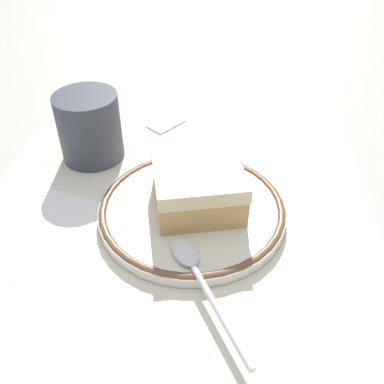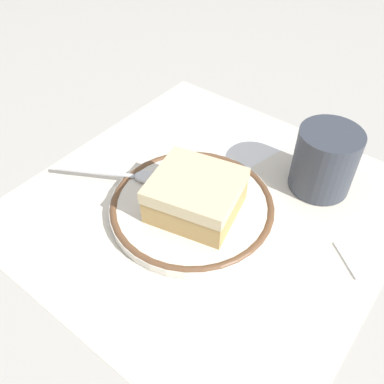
# 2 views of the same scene
# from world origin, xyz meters

# --- Properties ---
(ground_plane) EXTENTS (2.40, 2.40, 0.00)m
(ground_plane) POSITION_xyz_m (0.00, 0.00, 0.00)
(ground_plane) COLOR #B7B2A8
(placemat) EXTENTS (0.43, 0.43, 0.00)m
(placemat) POSITION_xyz_m (0.00, 0.00, 0.00)
(placemat) COLOR beige
(placemat) RESTS_ON ground_plane
(plate) EXTENTS (0.20, 0.20, 0.01)m
(plate) POSITION_xyz_m (-0.02, 0.01, 0.01)
(plate) COLOR silver
(plate) RESTS_ON placemat
(cake_slice) EXTENTS (0.11, 0.12, 0.05)m
(cake_slice) POSITION_xyz_m (-0.02, -0.00, 0.04)
(cake_slice) COLOR tan
(cake_slice) RESTS_ON plate
(spoon) EXTENTS (0.08, 0.14, 0.01)m
(spoon) POSITION_xyz_m (-0.03, 0.10, 0.02)
(spoon) COLOR silver
(spoon) RESTS_ON plate
(cup) EXTENTS (0.08, 0.08, 0.08)m
(cup) POSITION_xyz_m (0.12, -0.09, 0.04)
(cup) COLOR #383D47
(cup) RESTS_ON placemat
(napkin) EXTENTS (0.12, 0.15, 0.00)m
(napkin) POSITION_xyz_m (0.14, 0.05, 0.00)
(napkin) COLOR white
(napkin) RESTS_ON placemat
(sugar_packet) EXTENTS (0.05, 0.06, 0.01)m
(sugar_packet) POSITION_xyz_m (0.03, -0.18, 0.00)
(sugar_packet) COLOR white
(sugar_packet) RESTS_ON placemat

